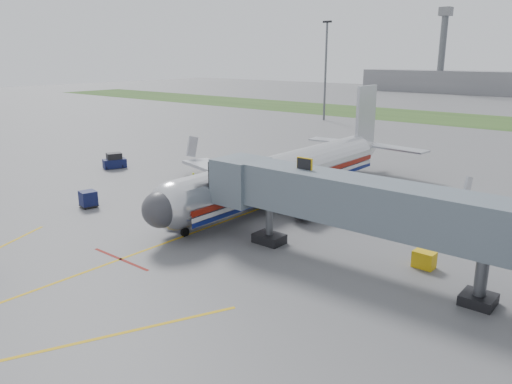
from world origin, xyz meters
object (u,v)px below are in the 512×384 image
Objects in this scene: airliner at (286,173)px; belt_loader at (182,217)px; ramp_worker at (194,180)px; baggage_tug at (115,161)px.

airliner is 8.13× the size of belt_loader.
belt_loader is 2.85× the size of ramp_worker.
airliner reaches higher than baggage_tug.
baggage_tug is at bearing -174.59° from airliner.
ramp_worker is (14.27, -0.09, -0.07)m from baggage_tug.
ramp_worker is at bearing -0.34° from baggage_tug.
baggage_tug is (-24.68, -2.33, -1.80)m from airliner.
belt_loader is at bearing -80.75° from ramp_worker.
airliner is 11.68× the size of baggage_tug.
airliner reaches higher than belt_loader.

